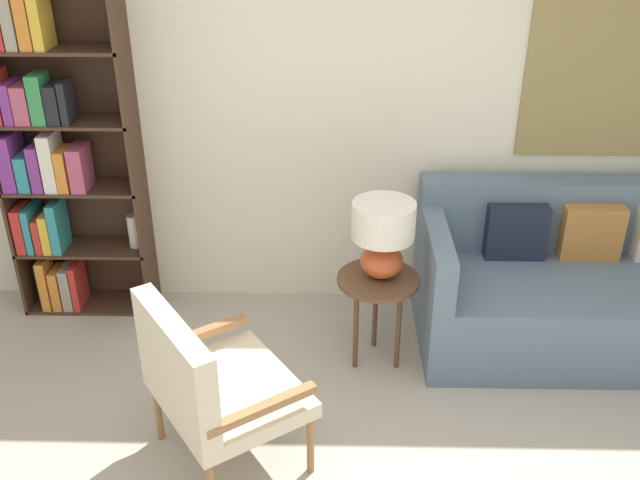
% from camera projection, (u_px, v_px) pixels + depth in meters
% --- Properties ---
extents(wall_back, '(6.40, 0.08, 2.70)m').
position_uv_depth(wall_back, '(336.00, 100.00, 4.26)').
color(wall_back, silver).
rests_on(wall_back, ground_plane).
extents(bookshelf, '(0.82, 0.30, 2.12)m').
position_uv_depth(bookshelf, '(51.00, 151.00, 4.25)').
color(bookshelf, '#422B1E').
rests_on(bookshelf, ground_plane).
extents(armchair, '(0.88, 0.91, 0.89)m').
position_uv_depth(armchair, '(205.00, 380.00, 3.26)').
color(armchair, olive).
rests_on(armchair, ground_plane).
extents(couch, '(2.04, 0.92, 0.93)m').
position_uv_depth(couch, '(590.00, 288.00, 4.28)').
color(couch, slate).
rests_on(couch, ground_plane).
extents(side_table, '(0.46, 0.46, 0.56)m').
position_uv_depth(side_table, '(378.00, 289.00, 4.00)').
color(side_table, brown).
rests_on(side_table, ground_plane).
extents(table_lamp, '(0.35, 0.35, 0.45)m').
position_uv_depth(table_lamp, '(383.00, 233.00, 3.86)').
color(table_lamp, '#C65128').
rests_on(table_lamp, side_table).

